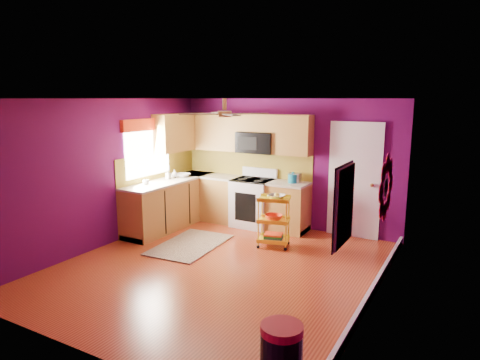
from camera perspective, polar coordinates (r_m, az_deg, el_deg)
The scene contains 17 objects.
ground at distance 6.56m, azimuth -2.85°, elevation -11.60°, with size 5.00×5.00×0.00m, color maroon.
room_envelope at distance 6.11m, azimuth -2.78°, elevation 2.65°, with size 4.54×5.04×2.52m.
lower_cabinets at distance 8.57m, azimuth -4.07°, elevation -3.14°, with size 2.81×2.31×0.94m.
electric_range at distance 8.47m, azimuth 1.77°, elevation -2.95°, with size 0.76×0.66×1.13m.
upper_cabinetry at distance 8.59m, azimuth -2.30°, elevation 6.15°, with size 2.80×2.30×1.26m.
left_window at distance 8.28m, azimuth -12.21°, elevation 5.30°, with size 0.08×1.35×1.08m.
panel_door at distance 7.96m, azimuth 15.03°, elevation -0.22°, with size 0.95×0.11×2.15m.
right_wall_art at distance 5.01m, azimuth 16.96°, elevation -1.85°, with size 0.04×2.74×1.04m.
ceiling_fan at distance 6.24m, azimuth -2.06°, elevation 8.89°, with size 1.01×1.01×0.26m.
shag_rug at distance 7.52m, azimuth -6.66°, elevation -8.57°, with size 0.93×1.53×0.02m, color black.
rolling_cart at distance 7.31m, azimuth 4.57°, elevation -5.21°, with size 0.60×0.50×0.95m.
teal_kettle at distance 8.08m, azimuth 7.07°, elevation 0.22°, with size 0.18×0.18×0.21m.
toaster at distance 8.12m, azimuth 7.31°, elevation 0.31°, with size 0.22×0.15×0.18m, color beige.
soap_bottle_a at distance 8.50m, azimuth -9.57°, elevation 0.73°, with size 0.08×0.08×0.18m, color #EA3F72.
soap_bottle_b at distance 8.65m, azimuth -8.73°, elevation 0.85°, with size 0.12×0.12×0.16m, color white.
counter_dish at distance 8.70m, azimuth -7.61°, elevation 0.64°, with size 0.28×0.28×0.07m, color white.
counter_cup at distance 8.05m, azimuth -12.43°, elevation -0.27°, with size 0.12×0.12×0.09m, color white.
Camera 1 is at (3.24, -5.13, 2.50)m, focal length 32.00 mm.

